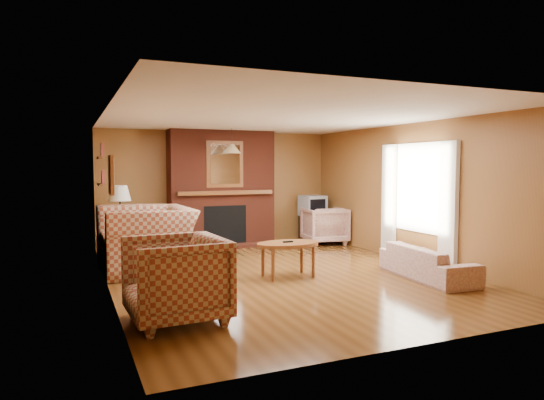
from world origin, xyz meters
name	(u,v)px	position (x,y,z in m)	size (l,w,h in m)	color
floor	(279,274)	(0.00, 0.00, 0.00)	(6.50, 6.50, 0.00)	#4E2D10
ceiling	(279,117)	(0.00, 0.00, 2.40)	(6.50, 6.50, 0.00)	white
wall_back	(218,188)	(0.00, 3.25, 1.20)	(6.50, 6.50, 0.00)	brown
wall_front	(424,217)	(0.00, -3.25, 1.20)	(6.50, 6.50, 0.00)	brown
wall_left	(107,201)	(-2.50, 0.00, 1.20)	(6.50, 6.50, 0.00)	brown
wall_right	(412,193)	(2.50, 0.00, 1.20)	(6.50, 6.50, 0.00)	brown
fireplace	(222,189)	(0.00, 2.98, 1.18)	(2.20, 0.82, 2.40)	#5A2113
window_right	(417,198)	(2.45, -0.20, 1.13)	(0.10, 1.85, 2.00)	beige
bookshelf	(101,166)	(-2.44, 1.90, 1.67)	(0.09, 0.55, 0.71)	brown
botanical_print	(111,175)	(-2.47, -0.30, 1.55)	(0.05, 0.40, 0.50)	brown
pendant_light	(232,149)	(0.00, 2.30, 2.00)	(0.36, 0.36, 0.48)	black
plaid_loveseat	(146,239)	(-1.85, 1.08, 0.51)	(1.56, 1.36, 1.01)	maroon
plaid_armchair	(176,279)	(-1.95, -1.68, 0.46)	(0.99, 1.01, 0.92)	maroon
floral_sofa	(428,262)	(1.90, -1.13, 0.24)	(1.65, 0.65, 0.48)	beige
floral_armchair	(325,225)	(2.08, 2.31, 0.39)	(0.84, 0.86, 0.78)	beige
coffee_table	(288,246)	(0.03, -0.25, 0.46)	(0.97, 0.60, 0.55)	brown
side_table	(121,239)	(-2.10, 2.45, 0.32)	(0.49, 0.49, 0.65)	brown
table_lamp	(120,201)	(-2.10, 2.45, 1.02)	(0.40, 0.40, 0.66)	silver
tv_stand	(312,228)	(2.05, 2.80, 0.28)	(0.50, 0.46, 0.55)	black
crt_tv	(313,206)	(2.05, 2.79, 0.78)	(0.53, 0.53, 0.46)	#9B9DA2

